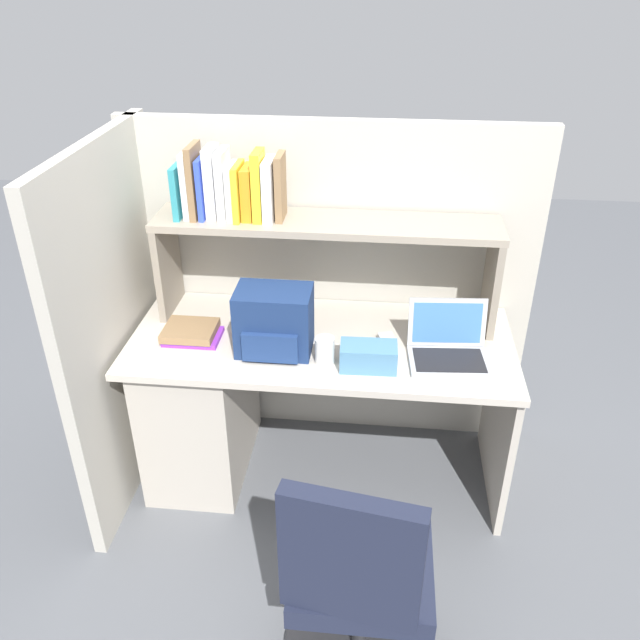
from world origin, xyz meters
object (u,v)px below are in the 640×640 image
Objects in this scene: computer_mouse at (387,342)px; paper_cup at (325,350)px; backpack at (274,322)px; tissue_box at (368,356)px; office_chair at (358,591)px; laptop at (448,347)px.

paper_cup is at bearing -160.21° from computer_mouse.
backpack is at bearing 161.92° from paper_cup.
tissue_box is at bearing -124.75° from computer_mouse.
office_chair is at bearing -105.55° from computer_mouse.
office_chair is at bearing -65.07° from backpack.
laptop reaches higher than paper_cup.
backpack is 1.05m from office_chair.
backpack is at bearing -178.76° from laptop.
laptop reaches higher than computer_mouse.
paper_cup is at bearing -18.08° from backpack.
backpack reaches higher than computer_mouse.
tissue_box is (0.17, -0.02, -0.00)m from paper_cup.
paper_cup is (-0.48, -0.08, 0.00)m from laptop.
backpack is at bearing 165.24° from tissue_box.
laptop is 0.70m from backpack.
computer_mouse is at bearing 164.37° from laptop.
tissue_box is at bearing -161.78° from laptop.
backpack is 0.23m from paper_cup.
paper_cup is 0.49× the size of tissue_box.
computer_mouse is at bearing -84.26° from office_chair.
backpack is (-0.69, -0.02, 0.08)m from laptop.
laptop is at bearing 1.24° from backpack.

